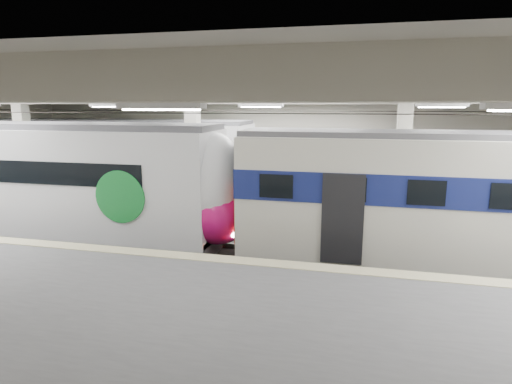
# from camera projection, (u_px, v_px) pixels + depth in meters

# --- Properties ---
(station_hall) EXTENTS (36.00, 24.00, 5.75)m
(station_hall) POSITION_uv_depth(u_px,v_px,m) (231.00, 167.00, 11.95)
(station_hall) COLOR black
(station_hall) RESTS_ON ground
(modern_emu) EXTENTS (13.40, 2.77, 4.34)m
(modern_emu) POSITION_uv_depth(u_px,v_px,m) (85.00, 186.00, 15.18)
(modern_emu) COLOR silver
(modern_emu) RESTS_ON ground
(older_rer) EXTENTS (12.68, 2.80, 4.22)m
(older_rer) POSITION_uv_depth(u_px,v_px,m) (453.00, 201.00, 12.41)
(older_rer) COLOR beige
(older_rer) RESTS_ON ground
(far_train) EXTENTS (13.34, 2.99, 4.27)m
(far_train) POSITION_uv_depth(u_px,v_px,m) (117.00, 162.00, 20.87)
(far_train) COLOR silver
(far_train) RESTS_ON ground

